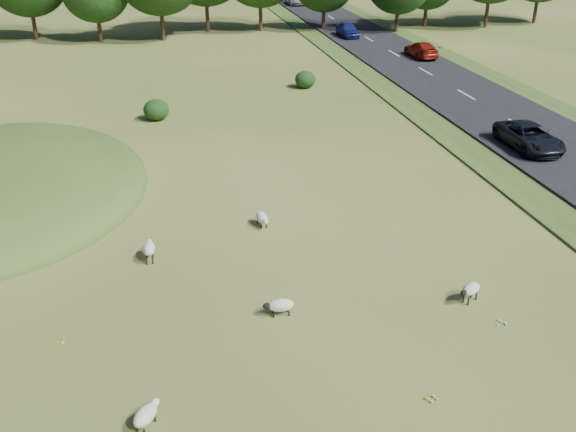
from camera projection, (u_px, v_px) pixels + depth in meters
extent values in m
plane|color=#40591C|center=(210.00, 129.00, 42.05)|extent=(160.00, 160.00, 0.00)
cube|color=black|center=(435.00, 78.00, 54.43)|extent=(8.00, 150.00, 0.25)
cylinder|color=black|center=(34.00, 23.00, 70.46)|extent=(0.44, 0.44, 3.61)
cylinder|color=black|center=(99.00, 28.00, 69.38)|extent=(0.44, 0.44, 3.02)
cylinder|color=black|center=(162.00, 22.00, 70.01)|extent=(0.44, 0.44, 3.90)
cylinder|color=black|center=(207.00, 13.00, 75.24)|extent=(0.44, 0.44, 4.22)
cylinder|color=black|center=(261.00, 14.00, 75.57)|extent=(0.44, 0.44, 3.94)
cylinder|color=black|center=(323.00, 17.00, 76.26)|extent=(0.44, 0.44, 3.09)
cylinder|color=black|center=(397.00, 19.00, 74.53)|extent=(0.44, 0.44, 3.12)
cylinder|color=black|center=(425.00, 14.00, 78.85)|extent=(0.44, 0.44, 2.93)
cylinder|color=black|center=(487.00, 10.00, 77.80)|extent=(0.44, 0.44, 4.16)
cylinder|color=black|center=(536.00, 8.00, 80.99)|extent=(0.44, 0.44, 3.74)
ellipsoid|color=black|center=(156.00, 110.00, 43.65)|extent=(1.75, 1.75, 1.43)
ellipsoid|color=black|center=(305.00, 79.00, 51.59)|extent=(1.69, 1.69, 1.38)
ellipsoid|color=beige|center=(149.00, 249.00, 26.04)|extent=(0.52, 0.95, 0.48)
ellipsoid|color=silver|center=(149.00, 242.00, 26.47)|extent=(0.24, 0.31, 0.24)
cylinder|color=black|center=(147.00, 254.00, 26.44)|extent=(0.07, 0.07, 0.34)
cylinder|color=black|center=(153.00, 254.00, 26.47)|extent=(0.07, 0.07, 0.34)
cylinder|color=black|center=(147.00, 261.00, 25.96)|extent=(0.07, 0.07, 0.34)
cylinder|color=black|center=(153.00, 260.00, 25.99)|extent=(0.07, 0.07, 0.34)
ellipsoid|color=beige|center=(145.00, 415.00, 17.68)|extent=(0.92, 1.03, 0.47)
ellipsoid|color=silver|center=(155.00, 403.00, 18.08)|extent=(0.35, 0.37, 0.24)
cylinder|color=black|center=(148.00, 417.00, 18.08)|extent=(0.07, 0.07, 0.17)
cylinder|color=black|center=(155.00, 419.00, 18.00)|extent=(0.07, 0.07, 0.17)
cylinder|color=black|center=(137.00, 429.00, 17.64)|extent=(0.07, 0.07, 0.17)
cylinder|color=black|center=(144.00, 432.00, 17.56)|extent=(0.07, 0.07, 0.17)
ellipsoid|color=beige|center=(262.00, 218.00, 29.03)|extent=(0.65, 1.02, 0.49)
ellipsoid|color=silver|center=(265.00, 222.00, 28.58)|extent=(0.28, 0.34, 0.24)
cylinder|color=black|center=(266.00, 226.00, 28.98)|extent=(0.07, 0.07, 0.18)
cylinder|color=black|center=(261.00, 227.00, 28.90)|extent=(0.07, 0.07, 0.18)
cylinder|color=black|center=(262.00, 221.00, 29.45)|extent=(0.07, 0.07, 0.18)
cylinder|color=black|center=(258.00, 222.00, 29.37)|extent=(0.07, 0.07, 0.18)
ellipsoid|color=beige|center=(471.00, 289.00, 23.34)|extent=(0.98, 0.83, 0.44)
ellipsoid|color=black|center=(464.00, 293.00, 23.05)|extent=(0.35, 0.32, 0.22)
cylinder|color=black|center=(468.00, 301.00, 23.28)|extent=(0.06, 0.06, 0.32)
cylinder|color=black|center=(463.00, 299.00, 23.43)|extent=(0.06, 0.06, 0.32)
cylinder|color=black|center=(476.00, 296.00, 23.59)|extent=(0.06, 0.06, 0.32)
cylinder|color=black|center=(471.00, 294.00, 23.73)|extent=(0.06, 0.06, 0.32)
ellipsoid|color=beige|center=(281.00, 305.00, 22.61)|extent=(0.93, 0.50, 0.47)
ellipsoid|color=black|center=(267.00, 306.00, 22.52)|extent=(0.30, 0.23, 0.24)
cylinder|color=black|center=(274.00, 315.00, 22.60)|extent=(0.07, 0.07, 0.17)
cylinder|color=black|center=(273.00, 312.00, 22.81)|extent=(0.07, 0.07, 0.17)
cylinder|color=black|center=(289.00, 314.00, 22.69)|extent=(0.07, 0.07, 0.17)
cylinder|color=black|center=(288.00, 310.00, 22.90)|extent=(0.07, 0.07, 0.17)
imported|color=black|center=(529.00, 137.00, 37.69)|extent=(2.37, 5.15, 1.43)
imported|color=navy|center=(348.00, 29.00, 71.28)|extent=(1.82, 4.53, 1.54)
imported|color=maroon|center=(421.00, 50.00, 61.30)|extent=(2.00, 4.91, 1.43)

